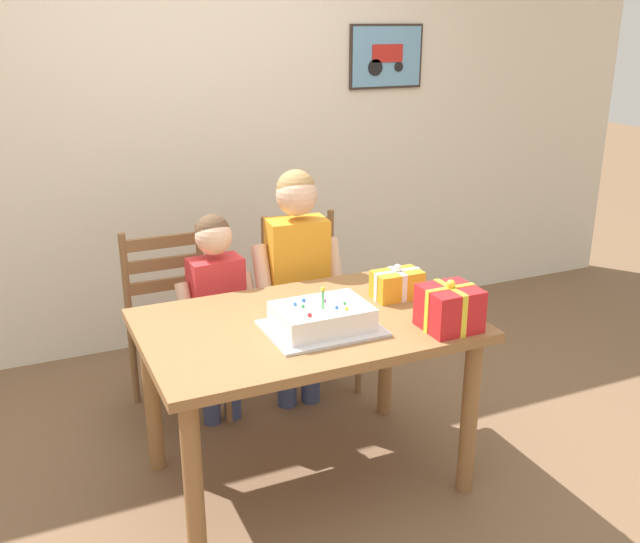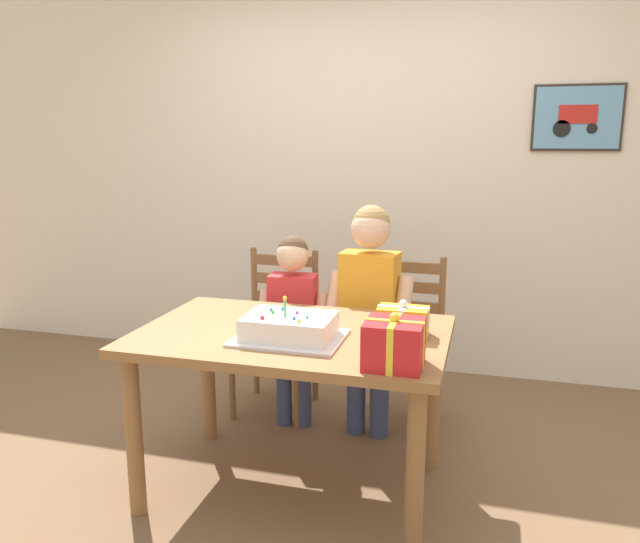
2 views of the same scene
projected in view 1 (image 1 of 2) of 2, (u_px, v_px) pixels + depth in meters
The scene contains 10 objects.
ground_plane at pixel (307, 477), 3.13m from camera, with size 20.00×20.00×0.00m, color brown.
back_wall at pixel (192, 127), 4.16m from camera, with size 6.40×0.11×2.60m.
dining_table at pixel (306, 345), 2.92m from camera, with size 1.32×0.86×0.74m.
birthday_cake at pixel (322, 318), 2.78m from camera, with size 0.44×0.34×0.19m.
gift_box_red_large at pixel (397, 284), 3.11m from camera, with size 0.22×0.13×0.16m.
gift_box_beside_cake at pixel (449, 308), 2.79m from camera, with size 0.21×0.20×0.21m.
chair_left at pixel (174, 324), 3.54m from camera, with size 0.42×0.42×0.92m.
chair_right at pixel (309, 302), 3.82m from camera, with size 0.43×0.43×0.92m.
child_older at pixel (297, 268), 3.49m from camera, with size 0.46×0.27×1.23m.
child_younger at pixel (217, 300), 3.37m from camera, with size 0.39×0.23×1.06m.
Camera 1 is at (-1.04, -2.44, 1.89)m, focal length 40.11 mm.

